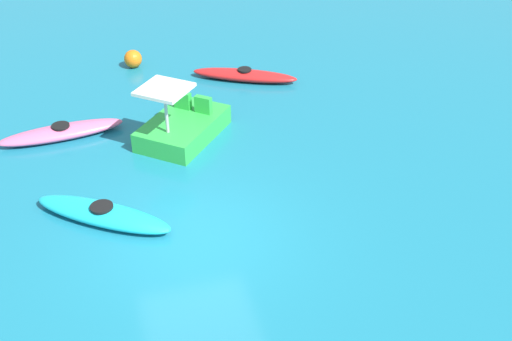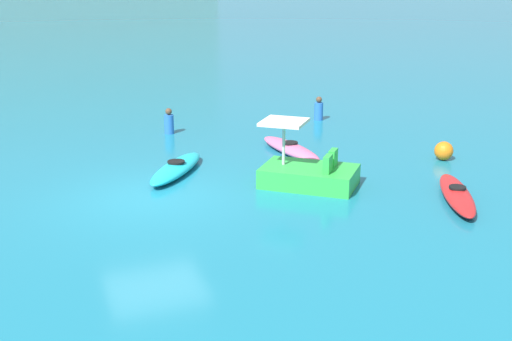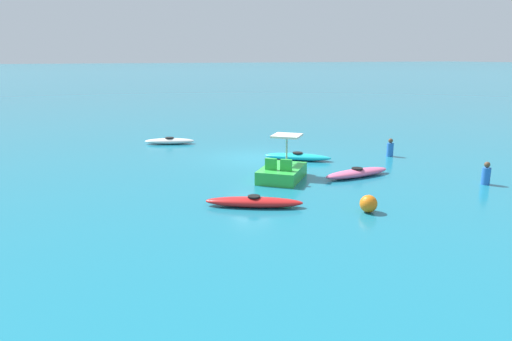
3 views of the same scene
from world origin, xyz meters
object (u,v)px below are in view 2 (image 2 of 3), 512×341
object	(u,v)px
kayak_cyan	(176,168)
kayak_red	(457,194)
person_near_shore	(319,110)
kayak_pink	(290,148)
buoy_orange	(444,151)
pedal_boat_green	(308,173)
person_by_kayaks	(169,122)

from	to	relation	value
kayak_cyan	kayak_red	world-z (taller)	same
kayak_cyan	person_near_shore	distance (m)	8.05
kayak_pink	person_near_shore	size ratio (longest dim) A/B	3.60
buoy_orange	person_near_shore	distance (m)	6.19
kayak_cyan	person_near_shore	xyz separation A→B (m)	(6.59, 4.62, 0.22)
pedal_boat_green	buoy_orange	world-z (taller)	pedal_boat_green
kayak_red	person_near_shore	world-z (taller)	person_near_shore
person_near_shore	kayak_red	bearing A→B (deg)	-94.76
buoy_orange	person_by_kayaks	xyz separation A→B (m)	(-6.78, 6.02, 0.11)
kayak_cyan	kayak_red	xyz separation A→B (m)	(5.83, -4.57, -0.00)
kayak_red	person_by_kayaks	world-z (taller)	person_by_kayaks
kayak_red	buoy_orange	bearing A→B (deg)	58.93
buoy_orange	person_by_kayaks	size ratio (longest dim) A/B	0.63
pedal_boat_green	person_by_kayaks	distance (m)	7.06
person_by_kayaks	kayak_red	bearing A→B (deg)	-61.71
pedal_boat_green	person_by_kayaks	world-z (taller)	pedal_boat_green
kayak_pink	pedal_boat_green	xyz separation A→B (m)	(-0.80, -2.96, 0.17)
person_near_shore	person_by_kayaks	size ratio (longest dim) A/B	1.00
buoy_orange	person_near_shore	world-z (taller)	person_near_shore
kayak_red	kayak_pink	bearing A→B (deg)	111.26
pedal_boat_green	kayak_red	bearing A→B (deg)	-39.49
person_near_shore	kayak_cyan	bearing A→B (deg)	-144.98
kayak_red	pedal_boat_green	world-z (taller)	pedal_boat_green
pedal_boat_green	buoy_orange	xyz separation A→B (m)	(4.74, 0.73, -0.06)
person_near_shore	person_by_kayaks	distance (m)	5.67
person_near_shore	person_by_kayaks	world-z (taller)	same
pedal_boat_green	person_by_kayaks	size ratio (longest dim) A/B	3.18
kayak_pink	person_by_kayaks	size ratio (longest dim) A/B	3.60
kayak_cyan	kayak_red	distance (m)	7.40
person_by_kayaks	buoy_orange	bearing A→B (deg)	-41.63
person_near_shore	person_by_kayaks	xyz separation A→B (m)	(-5.67, -0.06, 0.00)
kayak_pink	kayak_red	distance (m)	5.72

